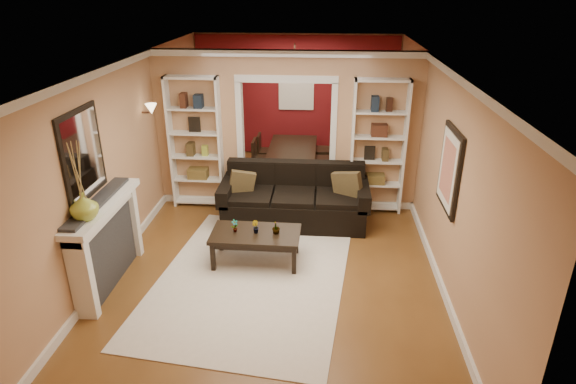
# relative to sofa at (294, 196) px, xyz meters

# --- Properties ---
(floor) EXTENTS (8.00, 8.00, 0.00)m
(floor) POSITION_rel_sofa_xyz_m (-0.19, -0.45, -0.47)
(floor) COLOR brown
(floor) RESTS_ON ground
(ceiling) EXTENTS (8.00, 8.00, 0.00)m
(ceiling) POSITION_rel_sofa_xyz_m (-0.19, -0.45, 2.23)
(ceiling) COLOR white
(ceiling) RESTS_ON ground
(wall_back) EXTENTS (8.00, 0.00, 8.00)m
(wall_back) POSITION_rel_sofa_xyz_m (-0.19, 3.55, 0.88)
(wall_back) COLOR tan
(wall_back) RESTS_ON ground
(wall_front) EXTENTS (8.00, 0.00, 8.00)m
(wall_front) POSITION_rel_sofa_xyz_m (-0.19, -4.45, 0.88)
(wall_front) COLOR tan
(wall_front) RESTS_ON ground
(wall_left) EXTENTS (0.00, 8.00, 8.00)m
(wall_left) POSITION_rel_sofa_xyz_m (-2.44, -0.45, 0.88)
(wall_left) COLOR tan
(wall_left) RESTS_ON ground
(wall_right) EXTENTS (0.00, 8.00, 8.00)m
(wall_right) POSITION_rel_sofa_xyz_m (2.06, -0.45, 0.88)
(wall_right) COLOR tan
(wall_right) RESTS_ON ground
(partition_wall) EXTENTS (4.50, 0.15, 2.70)m
(partition_wall) POSITION_rel_sofa_xyz_m (-0.19, 0.75, 0.88)
(partition_wall) COLOR tan
(partition_wall) RESTS_ON floor
(red_back_panel) EXTENTS (4.44, 0.04, 2.64)m
(red_back_panel) POSITION_rel_sofa_xyz_m (-0.19, 3.52, 0.85)
(red_back_panel) COLOR maroon
(red_back_panel) RESTS_ON floor
(dining_window) EXTENTS (0.78, 0.03, 0.98)m
(dining_window) POSITION_rel_sofa_xyz_m (-0.19, 3.48, 1.08)
(dining_window) COLOR #8CA5CC
(dining_window) RESTS_ON wall_back
(area_rug) EXTENTS (2.85, 3.71, 0.01)m
(area_rug) POSITION_rel_sofa_xyz_m (-0.47, -1.72, -0.47)
(area_rug) COLOR silver
(area_rug) RESTS_ON floor
(sofa) EXTENTS (2.42, 1.04, 0.94)m
(sofa) POSITION_rel_sofa_xyz_m (0.00, 0.00, 0.00)
(sofa) COLOR black
(sofa) RESTS_ON floor
(pillow_left) EXTENTS (0.42, 0.22, 0.40)m
(pillow_left) POSITION_rel_sofa_xyz_m (-0.86, -0.02, 0.19)
(pillow_left) COLOR brown
(pillow_left) RESTS_ON sofa
(pillow_right) EXTENTS (0.48, 0.34, 0.47)m
(pillow_right) POSITION_rel_sofa_xyz_m (0.86, -0.02, 0.22)
(pillow_right) COLOR brown
(pillow_right) RESTS_ON sofa
(coffee_table) EXTENTS (1.25, 0.69, 0.47)m
(coffee_table) POSITION_rel_sofa_xyz_m (-0.46, -1.29, -0.24)
(coffee_table) COLOR black
(coffee_table) RESTS_ON floor
(plant_left) EXTENTS (0.12, 0.12, 0.19)m
(plant_left) POSITION_rel_sofa_xyz_m (-0.75, -1.29, 0.09)
(plant_left) COLOR #336626
(plant_left) RESTS_ON coffee_table
(plant_center) EXTENTS (0.12, 0.12, 0.18)m
(plant_center) POSITION_rel_sofa_xyz_m (-0.46, -1.29, 0.09)
(plant_center) COLOR #336626
(plant_center) RESTS_ON coffee_table
(plant_right) EXTENTS (0.15, 0.15, 0.19)m
(plant_right) POSITION_rel_sofa_xyz_m (-0.17, -1.29, 0.10)
(plant_right) COLOR #336626
(plant_right) RESTS_ON coffee_table
(bookshelf_left) EXTENTS (0.90, 0.30, 2.30)m
(bookshelf_left) POSITION_rel_sofa_xyz_m (-1.74, 0.58, 0.68)
(bookshelf_left) COLOR white
(bookshelf_left) RESTS_ON floor
(bookshelf_right) EXTENTS (0.90, 0.30, 2.30)m
(bookshelf_right) POSITION_rel_sofa_xyz_m (1.36, 0.58, 0.68)
(bookshelf_right) COLOR white
(bookshelf_right) RESTS_ON floor
(fireplace) EXTENTS (0.32, 1.70, 1.16)m
(fireplace) POSITION_rel_sofa_xyz_m (-2.28, -1.95, 0.11)
(fireplace) COLOR white
(fireplace) RESTS_ON floor
(vase) EXTENTS (0.34, 0.34, 0.33)m
(vase) POSITION_rel_sofa_xyz_m (-2.28, -2.38, 0.85)
(vase) COLOR #9AAC37
(vase) RESTS_ON fireplace
(mirror) EXTENTS (0.03, 0.95, 1.10)m
(mirror) POSITION_rel_sofa_xyz_m (-2.42, -1.95, 1.33)
(mirror) COLOR silver
(mirror) RESTS_ON wall_left
(wall_sconce) EXTENTS (0.18, 0.18, 0.22)m
(wall_sconce) POSITION_rel_sofa_xyz_m (-2.34, 0.10, 1.36)
(wall_sconce) COLOR #FFE0A5
(wall_sconce) RESTS_ON wall_left
(framed_art) EXTENTS (0.04, 0.85, 1.05)m
(framed_art) POSITION_rel_sofa_xyz_m (2.02, -1.45, 1.08)
(framed_art) COLOR black
(framed_art) RESTS_ON wall_right
(dining_table) EXTENTS (1.73, 0.96, 0.61)m
(dining_table) POSITION_rel_sofa_xyz_m (-0.15, 2.15, -0.17)
(dining_table) COLOR black
(dining_table) RESTS_ON floor
(dining_chair_nw) EXTENTS (0.52, 0.52, 0.86)m
(dining_chair_nw) POSITION_rel_sofa_xyz_m (-0.70, 1.85, -0.04)
(dining_chair_nw) COLOR black
(dining_chair_nw) RESTS_ON floor
(dining_chair_ne) EXTENTS (0.56, 0.56, 0.90)m
(dining_chair_ne) POSITION_rel_sofa_xyz_m (0.40, 1.85, -0.02)
(dining_chair_ne) COLOR black
(dining_chair_ne) RESTS_ON floor
(dining_chair_sw) EXTENTS (0.51, 0.51, 0.79)m
(dining_chair_sw) POSITION_rel_sofa_xyz_m (-0.70, 2.45, -0.08)
(dining_chair_sw) COLOR black
(dining_chair_sw) RESTS_ON floor
(dining_chair_se) EXTENTS (0.58, 0.58, 0.90)m
(dining_chair_se) POSITION_rel_sofa_xyz_m (0.40, 2.45, -0.02)
(dining_chair_se) COLOR black
(dining_chair_se) RESTS_ON floor
(chandelier) EXTENTS (0.50, 0.50, 0.30)m
(chandelier) POSITION_rel_sofa_xyz_m (-0.19, 2.25, 1.55)
(chandelier) COLOR #372219
(chandelier) RESTS_ON ceiling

